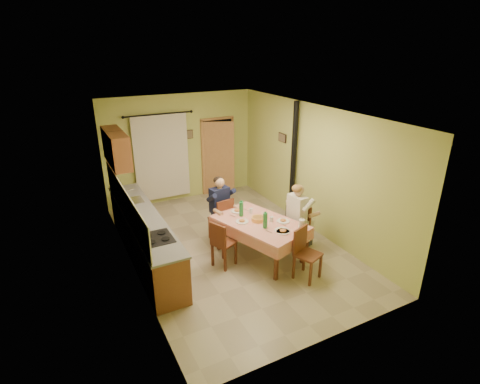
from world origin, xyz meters
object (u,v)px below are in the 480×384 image
dining_table (259,239)px  stove_flue (292,178)px  chair_left (224,252)px  man_right (298,209)px  chair_near (307,264)px  chair_far (221,227)px  chair_right (297,235)px  man_far (220,202)px

dining_table → stove_flue: 2.07m
chair_left → man_right: man_right is taller
chair_left → stove_flue: bearing=92.0°
chair_left → stove_flue: (2.34, 1.16, 0.74)m
chair_near → stove_flue: size_ratio=0.34×
chair_far → man_right: man_right is taller
chair_far → chair_near: bearing=-78.7°
chair_far → man_right: bearing=-50.1°
chair_near → man_right: (0.46, 0.96, 0.59)m
chair_near → stove_flue: (1.19, 2.22, 0.73)m
dining_table → chair_right: (0.85, -0.08, -0.09)m
man_far → dining_table: bearing=-78.0°
man_far → man_right: (1.22, -1.07, 0.00)m
man_right → stove_flue: bearing=-35.9°
man_right → dining_table: bearing=78.7°
chair_near → man_far: (-0.76, 2.03, 0.59)m
man_far → man_right: same height
chair_near → stove_flue: 2.63m
chair_right → man_right: (-0.01, -0.00, 0.59)m
stove_flue → chair_left: bearing=-153.6°
dining_table → chair_far: chair_far is taller
chair_far → man_far: 0.59m
dining_table → man_right: (0.84, -0.08, 0.50)m
chair_right → chair_left: chair_right is taller
dining_table → man_far: man_far is taller
man_far → man_right: size_ratio=1.00×
dining_table → man_far: bearing=93.2°
chair_left → chair_right: bearing=62.2°
chair_near → chair_far: bearing=-91.1°
dining_table → man_right: bearing=-23.6°
chair_right → man_right: 0.59m
man_right → chair_far: bearing=43.4°
chair_near → chair_right: size_ratio=1.02×
dining_table → man_right: man_right is taller
dining_table → stove_flue: bearing=18.9°
chair_far → chair_left: chair_far is taller
chair_far → chair_right: chair_far is taller
chair_near → man_right: bearing=-137.6°
chair_near → man_right: 1.22m
chair_far → chair_near: size_ratio=1.01×
chair_left → man_far: size_ratio=0.67×
chair_near → chair_left: chair_near is taller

